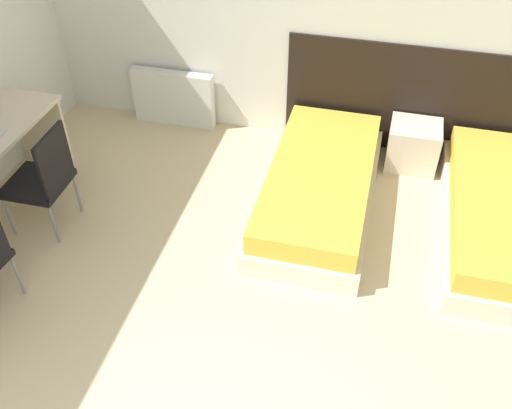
# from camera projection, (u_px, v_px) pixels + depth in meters

# --- Properties ---
(wall_back) EXTENTS (6.10, 0.05, 2.70)m
(wall_back) POSITION_uv_depth(u_px,v_px,m) (307.00, 5.00, 5.06)
(wall_back) COLOR silver
(wall_back) RESTS_ON ground_plane
(headboard_panel) EXTENTS (2.55, 0.03, 1.10)m
(headboard_panel) POSITION_uv_depth(u_px,v_px,m) (420.00, 102.00, 5.35)
(headboard_panel) COLOR black
(headboard_panel) RESTS_ON ground_plane
(bed_near_window) EXTENTS (0.93, 2.01, 0.39)m
(bed_near_window) POSITION_uv_depth(u_px,v_px,m) (319.00, 187.00, 4.96)
(bed_near_window) COLOR beige
(bed_near_window) RESTS_ON ground_plane
(bed_near_door) EXTENTS (0.93, 2.01, 0.39)m
(bed_near_door) POSITION_uv_depth(u_px,v_px,m) (503.00, 215.00, 4.68)
(bed_near_door) COLOR beige
(bed_near_door) RESTS_ON ground_plane
(nightstand) EXTENTS (0.47, 0.41, 0.44)m
(nightstand) POSITION_uv_depth(u_px,v_px,m) (413.00, 145.00, 5.38)
(nightstand) COLOR beige
(nightstand) RESTS_ON ground_plane
(radiator) EXTENTS (0.86, 0.12, 0.59)m
(radiator) POSITION_uv_depth(u_px,v_px,m) (174.00, 98.00, 5.91)
(radiator) COLOR silver
(radiator) RESTS_ON ground_plane
(chair_near_laptop) EXTENTS (0.47, 0.47, 0.93)m
(chair_near_laptop) POSITION_uv_depth(u_px,v_px,m) (43.00, 177.00, 4.55)
(chair_near_laptop) COLOR black
(chair_near_laptop) RESTS_ON ground_plane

